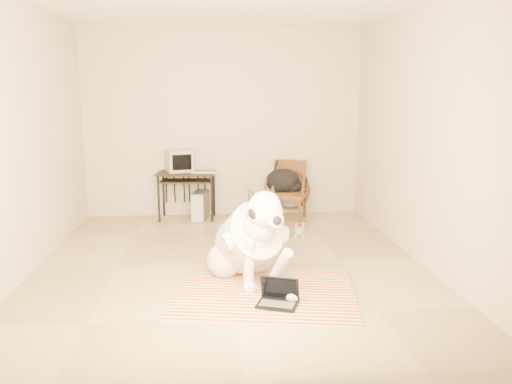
{
  "coord_description": "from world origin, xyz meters",
  "views": [
    {
      "loc": [
        -0.18,
        -5.06,
        1.75
      ],
      "look_at": [
        0.23,
        -0.47,
        0.86
      ],
      "focal_mm": 35.0,
      "sensor_mm": 36.0,
      "label": 1
    }
  ],
  "objects": [
    {
      "name": "desk_keyboard",
      "position": [
        -0.27,
        1.88,
        0.69
      ],
      "size": [
        0.39,
        0.16,
        0.02
      ],
      "primitive_type": "cube",
      "rotation": [
        0.0,
        0.0,
        -0.07
      ],
      "color": "tan",
      "rests_on": "computer_desk"
    },
    {
      "name": "computer_desk",
      "position": [
        -0.54,
        1.98,
        0.58
      ],
      "size": [
        0.85,
        0.52,
        0.68
      ],
      "color": "black",
      "rests_on": "floor"
    },
    {
      "name": "sneaker_left",
      "position": [
        0.71,
        1.05,
        0.04
      ],
      "size": [
        0.11,
        0.28,
        0.1
      ],
      "color": "white",
      "rests_on": "floor"
    },
    {
      "name": "rug",
      "position": [
        0.27,
        -0.9,
        0.01
      ],
      "size": [
        1.78,
        1.47,
        0.02
      ],
      "color": "#D74417",
      "rests_on": "floor"
    },
    {
      "name": "pc_tower",
      "position": [
        -0.35,
        1.94,
        0.2
      ],
      "size": [
        0.26,
        0.46,
        0.4
      ],
      "color": "#4E4E50",
      "rests_on": "floor"
    },
    {
      "name": "wall_back",
      "position": [
        0.0,
        2.25,
        1.35
      ],
      "size": [
        4.5,
        0.0,
        4.5
      ],
      "primitive_type": "plane",
      "rotation": [
        1.57,
        0.0,
        0.0
      ],
      "color": "beige",
      "rests_on": "floor"
    },
    {
      "name": "laptop",
      "position": [
        0.36,
        -1.14,
        0.08
      ],
      "size": [
        0.4,
        0.34,
        0.23
      ],
      "color": "black",
      "rests_on": "rug"
    },
    {
      "name": "dog",
      "position": [
        0.16,
        -0.56,
        0.4
      ],
      "size": [
        0.8,
        1.27,
        1.02
      ],
      "color": "silver",
      "rests_on": "rug"
    },
    {
      "name": "sneaker_right",
      "position": [
        0.93,
        1.05,
        0.05
      ],
      "size": [
        0.18,
        0.33,
        0.11
      ],
      "color": "white",
      "rests_on": "floor"
    },
    {
      "name": "backpack",
      "position": [
        0.84,
        1.82,
        0.55
      ],
      "size": [
        0.52,
        0.4,
        0.36
      ],
      "color": "black",
      "rests_on": "rattan_chair"
    },
    {
      "name": "wall_left",
      "position": [
        -2.0,
        0.0,
        1.35
      ],
      "size": [
        0.0,
        4.5,
        4.5
      ],
      "primitive_type": "plane",
      "rotation": [
        1.57,
        0.0,
        1.57
      ],
      "color": "beige",
      "rests_on": "floor"
    },
    {
      "name": "rattan_chair",
      "position": [
        0.89,
        1.87,
        0.42
      ],
      "size": [
        0.69,
        0.68,
        0.83
      ],
      "color": "brown",
      "rests_on": "floor"
    },
    {
      "name": "floor",
      "position": [
        0.0,
        0.0,
        0.0
      ],
      "size": [
        4.5,
        4.5,
        0.0
      ],
      "primitive_type": "plane",
      "color": "tan",
      "rests_on": "ground"
    },
    {
      "name": "wall_front",
      "position": [
        0.0,
        -2.25,
        1.35
      ],
      "size": [
        4.5,
        0.0,
        4.5
      ],
      "primitive_type": "plane",
      "rotation": [
        -1.57,
        0.0,
        0.0
      ],
      "color": "beige",
      "rests_on": "floor"
    },
    {
      "name": "wall_right",
      "position": [
        2.0,
        0.0,
        1.35
      ],
      "size": [
        0.0,
        4.5,
        4.5
      ],
      "primitive_type": "plane",
      "rotation": [
        1.57,
        0.0,
        -1.57
      ],
      "color": "beige",
      "rests_on": "floor"
    },
    {
      "name": "crt_monitor",
      "position": [
        -0.64,
        2.06,
        0.83
      ],
      "size": [
        0.42,
        0.41,
        0.31
      ],
      "color": "tan",
      "rests_on": "computer_desk"
    }
  ]
}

